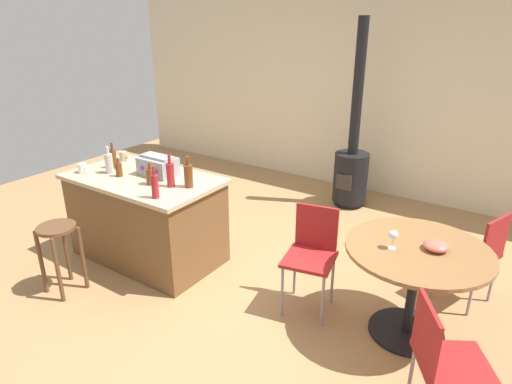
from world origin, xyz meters
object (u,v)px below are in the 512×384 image
at_px(bottle_0, 150,176).
at_px(cup_0, 82,168).
at_px(bottle_2, 155,186).
at_px(wooden_stool, 59,244).
at_px(folding_chair_near, 443,359).
at_px(wine_glass, 393,235).
at_px(kitchen_island, 147,218).
at_px(bottle_5, 188,175).
at_px(bottle_4, 109,163).
at_px(cup_1, 123,156).
at_px(bottle_6, 170,174).
at_px(serving_bowl, 436,246).
at_px(folding_chair_left, 312,251).
at_px(bottle_3, 113,158).
at_px(folding_chair_far, 477,251).
at_px(bottle_1, 119,169).
at_px(dining_table, 415,269).
at_px(toolbox, 158,166).
at_px(wood_stove, 352,164).

bearing_deg(bottle_0, cup_0, -169.80).
bearing_deg(bottle_2, wooden_stool, -141.42).
relative_size(folding_chair_near, wine_glass, 6.01).
distance_m(kitchen_island, bottle_5, 0.79).
bearing_deg(bottle_4, bottle_0, 0.21).
bearing_deg(cup_1, bottle_6, -16.17).
bearing_deg(bottle_6, bottle_2, -73.10).
height_order(bottle_5, serving_bowl, bottle_5).
bearing_deg(folding_chair_left, bottle_5, -172.94).
xyz_separation_m(folding_chair_near, serving_bowl, (-0.26, 0.80, 0.29)).
height_order(folding_chair_near, bottle_3, bottle_3).
bearing_deg(bottle_5, bottle_4, -170.93).
height_order(wooden_stool, serving_bowl, serving_bowl).
height_order(kitchen_island, bottle_3, bottle_3).
height_order(folding_chair_far, bottle_1, bottle_1).
relative_size(kitchen_island, folding_chair_left, 1.73).
xyz_separation_m(dining_table, folding_chair_left, (-0.81, -0.09, -0.06)).
bearing_deg(cup_1, toolbox, -10.26).
bearing_deg(folding_chair_far, bottle_3, -164.01).
xyz_separation_m(bottle_1, cup_0, (-0.39, -0.13, -0.03)).
relative_size(kitchen_island, wine_glass, 10.67).
bearing_deg(dining_table, wood_stove, 122.84).
height_order(kitchen_island, folding_chair_near, kitchen_island).
height_order(folding_chair_near, wood_stove, wood_stove).
relative_size(wooden_stool, dining_table, 0.61).
xyz_separation_m(folding_chair_left, serving_bowl, (0.92, 0.13, 0.27)).
distance_m(cup_1, serving_bowl, 3.25).
relative_size(bottle_1, bottle_6, 0.61).
xyz_separation_m(wooden_stool, folding_chair_left, (1.94, 1.05, 0.06)).
bearing_deg(bottle_5, bottle_2, -100.04).
relative_size(toolbox, cup_1, 3.06).
relative_size(bottle_3, bottle_5, 0.92).
distance_m(wood_stove, toolbox, 2.59).
bearing_deg(dining_table, folding_chair_left, -173.49).
distance_m(dining_table, bottle_1, 2.82).
xyz_separation_m(wooden_stool, toolbox, (0.27, 0.99, 0.51)).
relative_size(folding_chair_left, bottle_1, 4.73).
distance_m(folding_chair_near, toolbox, 2.96).
height_order(bottle_0, bottle_3, bottle_3).
distance_m(folding_chair_far, cup_1, 3.56).
bearing_deg(bottle_5, folding_chair_near, -12.35).
bearing_deg(bottle_6, kitchen_island, 175.21).
relative_size(folding_chair_far, bottle_0, 4.09).
distance_m(bottle_5, bottle_6, 0.17).
bearing_deg(kitchen_island, folding_chair_far, 18.75).
bearing_deg(wood_stove, bottle_3, -123.84).
height_order(bottle_4, cup_0, bottle_4).
distance_m(bottle_6, serving_bowl, 2.30).
height_order(wooden_stool, bottle_1, bottle_1).
relative_size(bottle_1, wine_glass, 1.30).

